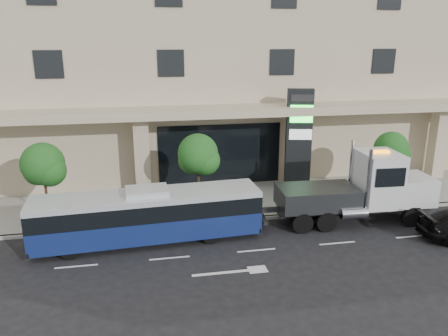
% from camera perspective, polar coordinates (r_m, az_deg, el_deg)
% --- Properties ---
extents(ground, '(120.00, 120.00, 0.00)m').
position_cam_1_polar(ground, '(21.90, 3.24, -8.94)').
color(ground, black).
rests_on(ground, ground).
extents(sidewalk, '(120.00, 6.00, 0.15)m').
position_cam_1_polar(sidewalk, '(26.36, 0.64, -4.22)').
color(sidewalk, gray).
rests_on(sidewalk, ground).
extents(curb, '(120.00, 0.30, 0.15)m').
position_cam_1_polar(curb, '(23.64, 2.08, -6.74)').
color(curb, gray).
rests_on(curb, ground).
extents(convention_center, '(60.00, 17.60, 20.00)m').
position_cam_1_polar(convention_center, '(34.95, -2.83, 17.40)').
color(convention_center, tan).
rests_on(convention_center, ground).
extents(tree_left, '(2.27, 2.20, 4.22)m').
position_cam_1_polar(tree_left, '(24.16, -22.50, 0.13)').
color(tree_left, '#422B19').
rests_on(tree_left, sidewalk).
extents(tree_mid, '(2.28, 2.20, 4.38)m').
position_cam_1_polar(tree_mid, '(23.75, -3.35, 1.49)').
color(tree_mid, '#422B19').
rests_on(tree_mid, sidewalk).
extents(tree_right, '(2.10, 2.00, 4.04)m').
position_cam_1_polar(tree_right, '(27.68, 21.01, 2.09)').
color(tree_right, '#422B19').
rests_on(tree_right, sidewalk).
extents(city_bus, '(10.81, 2.89, 2.71)m').
position_cam_1_polar(city_bus, '(21.14, -9.89, -6.04)').
color(city_bus, black).
rests_on(city_bus, ground).
extents(tow_truck, '(9.35, 2.67, 4.25)m').
position_cam_1_polar(tow_truck, '(24.13, 17.59, -2.78)').
color(tow_truck, '#2D3033').
rests_on(tow_truck, ground).
extents(signage_pylon, '(1.67, 0.93, 6.38)m').
position_cam_1_polar(signage_pylon, '(27.65, 9.72, 3.69)').
color(signage_pylon, black).
rests_on(signage_pylon, sidewalk).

